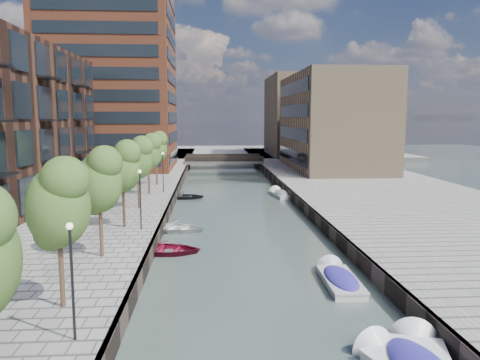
{
  "coord_description": "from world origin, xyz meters",
  "views": [
    {
      "loc": [
        -2.56,
        -7.55,
        8.57
      ],
      "look_at": [
        0.0,
        30.51,
        3.5
      ],
      "focal_mm": 35.0,
      "sensor_mm": 36.0,
      "label": 1
    }
  ],
  "objects": [
    {
      "name": "water",
      "position": [
        0.0,
        40.0,
        0.0
      ],
      "size": [
        300.0,
        300.0,
        0.0
      ],
      "primitive_type": "plane",
      "color": "#38473F",
      "rests_on": "ground"
    },
    {
      "name": "quay_right",
      "position": [
        16.0,
        40.0,
        0.5
      ],
      "size": [
        20.0,
        140.0,
        1.0
      ],
      "primitive_type": "cube",
      "color": "gray",
      "rests_on": "ground"
    },
    {
      "name": "quay_wall_left",
      "position": [
        -6.1,
        40.0,
        0.5
      ],
      "size": [
        0.25,
        140.0,
        1.0
      ],
      "primitive_type": "cube",
      "color": "#332823",
      "rests_on": "ground"
    },
    {
      "name": "quay_wall_right",
      "position": [
        6.1,
        40.0,
        0.5
      ],
      "size": [
        0.25,
        140.0,
        1.0
      ],
      "primitive_type": "cube",
      "color": "#332823",
      "rests_on": "ground"
    },
    {
      "name": "far_closure",
      "position": [
        0.0,
        100.0,
        0.5
      ],
      "size": [
        80.0,
        40.0,
        1.0
      ],
      "primitive_type": "cube",
      "color": "gray",
      "rests_on": "ground"
    },
    {
      "name": "tower",
      "position": [
        -17.0,
        65.0,
        16.0
      ],
      "size": [
        18.0,
        18.0,
        30.0
      ],
      "primitive_type": "cube",
      "color": "brown",
      "rests_on": "quay_left"
    },
    {
      "name": "tan_block_near",
      "position": [
        16.0,
        62.0,
        8.0
      ],
      "size": [
        12.0,
        25.0,
        14.0
      ],
      "primitive_type": "cube",
      "color": "#967B5C",
      "rests_on": "quay_right"
    },
    {
      "name": "tan_block_far",
      "position": [
        16.0,
        88.0,
        9.0
      ],
      "size": [
        12.0,
        20.0,
        16.0
      ],
      "primitive_type": "cube",
      "color": "#967B5C",
      "rests_on": "quay_right"
    },
    {
      "name": "bridge",
      "position": [
        0.0,
        72.0,
        1.39
      ],
      "size": [
        13.0,
        6.0,
        1.3
      ],
      "color": "gray",
      "rests_on": "ground"
    },
    {
      "name": "tree_1",
      "position": [
        -8.5,
        11.0,
        5.31
      ],
      "size": [
        2.5,
        2.5,
        5.95
      ],
      "color": "#382619",
      "rests_on": "quay_left"
    },
    {
      "name": "tree_2",
      "position": [
        -8.5,
        18.0,
        5.31
      ],
      "size": [
        2.5,
        2.5,
        5.95
      ],
      "color": "#382619",
      "rests_on": "quay_left"
    },
    {
      "name": "tree_3",
      "position": [
        -8.5,
        25.0,
        5.31
      ],
      "size": [
        2.5,
        2.5,
        5.95
      ],
      "color": "#382619",
      "rests_on": "quay_left"
    },
    {
      "name": "tree_4",
      "position": [
        -8.5,
        32.0,
        5.31
      ],
      "size": [
        2.5,
        2.5,
        5.95
      ],
      "color": "#382619",
      "rests_on": "quay_left"
    },
    {
      "name": "tree_5",
      "position": [
        -8.5,
        39.0,
        5.31
      ],
      "size": [
        2.5,
        2.5,
        5.95
      ],
      "color": "#382619",
      "rests_on": "quay_left"
    },
    {
      "name": "tree_6",
      "position": [
        -8.5,
        46.0,
        5.31
      ],
      "size": [
        2.5,
        2.5,
        5.95
      ],
      "color": "#382619",
      "rests_on": "quay_left"
    },
    {
      "name": "lamp_0",
      "position": [
        -7.2,
        8.0,
        3.51
      ],
      "size": [
        0.24,
        0.24,
        4.12
      ],
      "color": "black",
      "rests_on": "quay_left"
    },
    {
      "name": "lamp_1",
      "position": [
        -7.2,
        24.0,
        3.51
      ],
      "size": [
        0.24,
        0.24,
        4.12
      ],
      "color": "black",
      "rests_on": "quay_left"
    },
    {
      "name": "lamp_2",
      "position": [
        -7.2,
        40.0,
        3.51
      ],
      "size": [
        0.24,
        0.24,
        4.12
      ],
      "color": "black",
      "rests_on": "quay_left"
    },
    {
      "name": "sloop_2",
      "position": [
        -5.4,
        21.67,
        0.0
      ],
      "size": [
        5.1,
        3.99,
        0.96
      ],
      "primitive_type": "imported",
      "rotation": [
        0.0,
        0.0,
        1.42
      ],
      "color": "maroon",
      "rests_on": "ground"
    },
    {
      "name": "sloop_3",
      "position": [
        -5.2,
        27.5,
        0.0
      ],
      "size": [
        5.54,
        4.69,
        0.98
      ],
      "primitive_type": "imported",
      "rotation": [
        0.0,
        0.0,
        1.25
      ],
      "color": "silver",
      "rests_on": "ground"
    },
    {
      "name": "sloop_4",
      "position": [
        -5.3,
        42.13,
        0.0
      ],
      "size": [
        4.64,
        3.47,
        0.92
      ],
      "primitive_type": "imported",
      "rotation": [
        0.0,
        0.0,
        1.5
      ],
      "color": "black",
      "rests_on": "ground"
    },
    {
      "name": "motorboat_3",
      "position": [
        4.17,
        15.62,
        0.19
      ],
      "size": [
        1.79,
        4.81,
        1.59
      ],
      "color": "#B9B8B6",
      "rests_on": "ground"
    },
    {
      "name": "motorboat_4",
      "position": [
        5.34,
        43.07,
        0.19
      ],
      "size": [
        2.25,
        4.86,
        1.56
      ],
      "color": "silver",
      "rests_on": "ground"
    },
    {
      "name": "car",
      "position": [
        10.86,
        61.37,
        1.61
      ],
      "size": [
        1.61,
        3.63,
        1.22
      ],
      "primitive_type": "imported",
      "rotation": [
        0.0,
        0.0,
        -0.05
      ],
      "color": "silver",
      "rests_on": "quay_right"
    }
  ]
}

